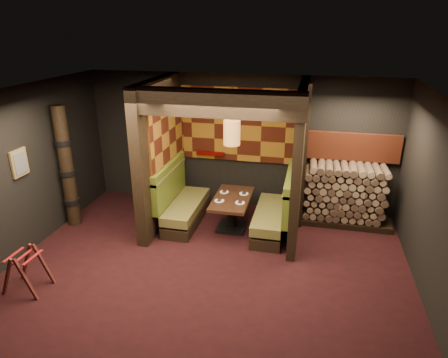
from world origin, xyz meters
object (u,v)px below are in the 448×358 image
luggage_rack (26,269)px  totem_column (67,168)px  firewood_stack (348,195)px  booth_bench_left (181,204)px  pendant_lamp (232,133)px  dining_table (232,208)px  booth_bench_right (276,213)px

luggage_rack → totem_column: size_ratio=0.29×
totem_column → firewood_stack: 5.51m
booth_bench_left → luggage_rack: booth_bench_left is taller
pendant_lamp → luggage_rack: pendant_lamp is taller
totem_column → firewood_stack: size_ratio=1.39×
pendant_lamp → luggage_rack: (-2.63, -2.51, -1.61)m
pendant_lamp → totem_column: pendant_lamp is taller
dining_table → firewood_stack: (2.20, 0.76, 0.18)m
dining_table → firewood_stack: firewood_stack is taller
dining_table → luggage_rack: dining_table is taller
booth_bench_left → dining_table: 1.05m
booth_bench_left → booth_bench_right: 1.89m
luggage_rack → firewood_stack: (4.82, 3.32, 0.26)m
dining_table → totem_column: size_ratio=0.53×
booth_bench_right → dining_table: size_ratio=1.27×
booth_bench_left → totem_column: bearing=-165.2°
booth_bench_right → luggage_rack: booth_bench_right is taller
pendant_lamp → firewood_stack: pendant_lamp is taller
booth_bench_right → totem_column: size_ratio=0.67×
firewood_stack → pendant_lamp: bearing=-159.9°
booth_bench_left → pendant_lamp: (1.05, -0.11, 1.56)m
booth_bench_right → totem_column: bearing=-172.1°
pendant_lamp → firewood_stack: bearing=20.1°
booth_bench_right → dining_table: 0.84m
dining_table → pendant_lamp: pendant_lamp is taller
booth_bench_right → firewood_stack: size_ratio=0.92×
booth_bench_right → totem_column: totem_column is taller
totem_column → firewood_stack: (5.33, 1.25, -0.57)m
dining_table → pendant_lamp: bearing=-90.0°
firewood_stack → dining_table: bearing=-161.0°
pendant_lamp → booth_bench_left: bearing=174.3°
booth_bench_left → firewood_stack: 3.33m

